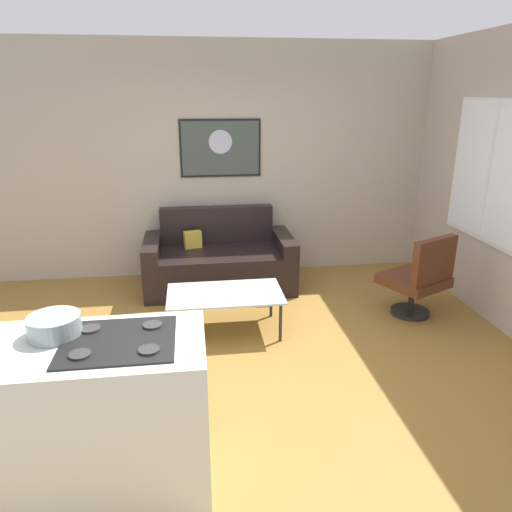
% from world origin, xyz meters
% --- Properties ---
extents(ground, '(6.40, 6.40, 0.04)m').
position_xyz_m(ground, '(0.00, 0.00, -0.02)').
color(ground, olive).
extents(back_wall, '(6.40, 0.05, 2.80)m').
position_xyz_m(back_wall, '(0.00, 2.42, 1.40)').
color(back_wall, '#ABA28F').
rests_on(back_wall, ground).
extents(couch, '(1.72, 0.90, 0.90)m').
position_xyz_m(couch, '(-0.05, 1.90, 0.30)').
color(couch, black).
rests_on(couch, ground).
extents(coffee_table, '(1.09, 0.63, 0.40)m').
position_xyz_m(coffee_table, '(-0.07, 0.73, 0.38)').
color(coffee_table, silver).
rests_on(coffee_table, ground).
extents(armchair, '(0.76, 0.75, 0.88)m').
position_xyz_m(armchair, '(1.92, 0.79, 0.43)').
color(armchair, black).
rests_on(armchair, ground).
extents(kitchen_counter, '(1.43, 0.67, 0.96)m').
position_xyz_m(kitchen_counter, '(-1.02, -1.11, 0.47)').
color(kitchen_counter, white).
rests_on(kitchen_counter, ground).
extents(mixing_bowl, '(0.29, 0.29, 0.12)m').
position_xyz_m(mixing_bowl, '(-1.11, -0.99, 1.00)').
color(mixing_bowl, gray).
rests_on(mixing_bowl, kitchen_counter).
extents(wall_painting, '(0.97, 0.03, 0.68)m').
position_xyz_m(wall_painting, '(0.03, 2.38, 1.58)').
color(wall_painting, black).
extents(window, '(0.03, 1.33, 1.40)m').
position_xyz_m(window, '(2.59, 0.90, 1.46)').
color(window, silver).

